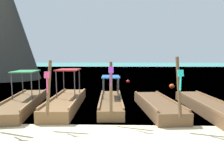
{
  "coord_description": "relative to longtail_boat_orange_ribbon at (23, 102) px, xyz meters",
  "views": [
    {
      "loc": [
        0.3,
        -5.45,
        2.63
      ],
      "look_at": [
        0.0,
        4.33,
        1.39
      ],
      "focal_mm": 32.56,
      "sensor_mm": 36.0,
      "label": 1
    }
  ],
  "objects": [
    {
      "name": "longtail_boat_orange_ribbon",
      "position": [
        0.0,
        0.0,
        0.0
      ],
      "size": [
        2.44,
        6.7,
        2.67
      ],
      "color": "brown",
      "rests_on": "ground"
    },
    {
      "name": "longtail_boat_green_ribbon",
      "position": [
        9.45,
        -0.48,
        -0.04
      ],
      "size": [
        1.36,
        6.5,
        2.6
      ],
      "color": "brown",
      "rests_on": "ground"
    },
    {
      "name": "mooring_buoy_far",
      "position": [
        6.1,
        11.0,
        -0.13
      ],
      "size": [
        0.36,
        0.36,
        0.36
      ],
      "color": "red",
      "rests_on": "sea_water"
    },
    {
      "name": "karst_rock",
      "position": [
        -8.63,
        14.59,
        5.87
      ],
      "size": [
        7.98,
        7.26,
        12.7
      ],
      "color": "#383833",
      "rests_on": "ground"
    },
    {
      "name": "sea_water",
      "position": [
        4.75,
        57.33,
        -0.31
      ],
      "size": [
        120.0,
        120.0,
        0.0
      ],
      "primitive_type": "plane",
      "color": "#2DB29E",
      "rests_on": "ground"
    },
    {
      "name": "longtail_boat_violet_ribbon",
      "position": [
        4.65,
        0.22,
        -0.01
      ],
      "size": [
        1.36,
        5.59,
        2.5
      ],
      "color": "brown",
      "rests_on": "ground"
    },
    {
      "name": "ground",
      "position": [
        4.75,
        -5.0,
        -0.32
      ],
      "size": [
        120.0,
        120.0,
        0.0
      ],
      "primitive_type": "plane",
      "color": "beige"
    },
    {
      "name": "mooring_buoy_near",
      "position": [
        9.71,
        7.14,
        -0.1
      ],
      "size": [
        0.43,
        0.43,
        0.43
      ],
      "color": "#EA5119",
      "rests_on": "sea_water"
    },
    {
      "name": "longtail_boat_pink_ribbon",
      "position": [
        2.27,
        0.17,
        0.02
      ],
      "size": [
        1.63,
        6.43,
        2.56
      ],
      "color": "brown",
      "rests_on": "ground"
    },
    {
      "name": "longtail_boat_turquoise_ribbon",
      "position": [
        7.0,
        -0.41,
        -0.03
      ],
      "size": [
        1.87,
        5.56,
        2.7
      ],
      "color": "brown",
      "rests_on": "ground"
    }
  ]
}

